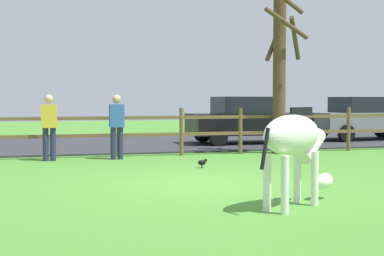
% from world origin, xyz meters
% --- Properties ---
extents(ground_plane, '(60.00, 60.00, 0.00)m').
position_xyz_m(ground_plane, '(0.00, 0.00, 0.00)').
color(ground_plane, '#47842D').
extents(parking_asphalt, '(28.00, 7.40, 0.05)m').
position_xyz_m(parking_asphalt, '(0.00, 9.30, 0.03)').
color(parking_asphalt, '#2D2D33').
rests_on(parking_asphalt, ground_plane).
extents(paddock_fence, '(20.52, 0.11, 1.29)m').
position_xyz_m(paddock_fence, '(-0.80, 5.00, 0.73)').
color(paddock_fence, brown).
rests_on(paddock_fence, ground_plane).
extents(bare_tree, '(1.40, 1.14, 4.72)m').
position_xyz_m(bare_tree, '(3.69, 4.79, 2.38)').
color(bare_tree, '#513A23').
rests_on(bare_tree, ground_plane).
extents(zebra, '(1.68, 1.27, 1.41)m').
position_xyz_m(zebra, '(0.59, -2.54, 0.93)').
color(zebra, white).
rests_on(zebra, ground_plane).
extents(crow_on_grass, '(0.21, 0.10, 0.20)m').
position_xyz_m(crow_on_grass, '(0.65, 2.18, 0.13)').
color(crow_on_grass, black).
rests_on(crow_on_grass, ground_plane).
extents(parked_car_black, '(4.01, 1.89, 1.56)m').
position_xyz_m(parked_car_black, '(3.96, 7.95, 0.84)').
color(parked_car_black, black).
rests_on(parked_car_black, parking_asphalt).
extents(parked_car_grey, '(4.07, 2.02, 1.56)m').
position_xyz_m(parked_car_grey, '(8.72, 8.40, 0.84)').
color(parked_car_grey, slate).
rests_on(parked_car_grey, parking_asphalt).
extents(visitor_left_of_tree, '(0.39, 0.27, 1.64)m').
position_xyz_m(visitor_left_of_tree, '(-2.58, 4.59, 0.91)').
color(visitor_left_of_tree, '#232847').
rests_on(visitor_left_of_tree, ground_plane).
extents(visitor_right_of_tree, '(0.36, 0.23, 1.64)m').
position_xyz_m(visitor_right_of_tree, '(-0.92, 4.48, 0.91)').
color(visitor_right_of_tree, '#232847').
rests_on(visitor_right_of_tree, ground_plane).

